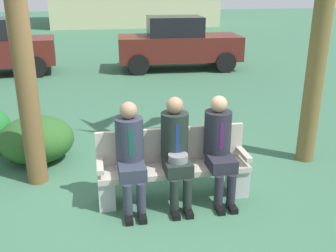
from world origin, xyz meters
TOP-DOWN VIEW (x-y plane):
  - ground_plane at (0.00, 0.00)m, footprint 80.00×80.00m
  - park_bench at (0.36, -0.04)m, footprint 1.91×0.44m
  - seated_man_left at (-0.18, -0.16)m, footprint 0.34×0.72m
  - seated_man_middle at (0.37, -0.17)m, footprint 0.34×0.72m
  - seated_man_right at (0.93, -0.16)m, footprint 0.34×0.72m
  - shrub_mid_lawn at (-1.49, 1.42)m, footprint 1.14×1.05m
  - parked_car_far at (2.18, 7.96)m, footprint 3.98×1.89m

SIDE VIEW (x-z plane):
  - ground_plane at x=0.00m, z-range 0.00..0.00m
  - shrub_mid_lawn at x=-1.49m, z-range 0.00..0.71m
  - park_bench at x=0.36m, z-range -0.03..0.87m
  - seated_man_left at x=-0.18m, z-range 0.08..1.40m
  - seated_man_right at x=0.93m, z-range 0.08..1.41m
  - seated_man_middle at x=0.37m, z-range 0.07..1.42m
  - parked_car_far at x=2.18m, z-range 0.00..1.68m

